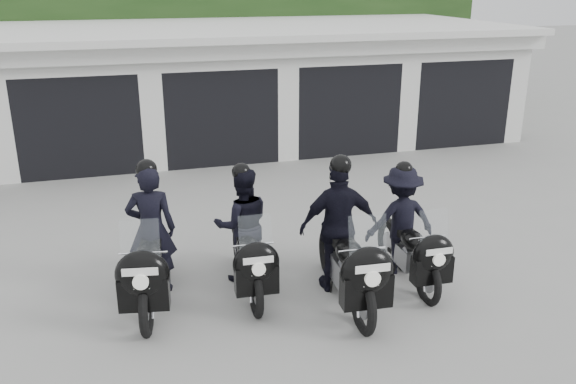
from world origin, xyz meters
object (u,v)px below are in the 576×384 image
object	(u,v)px
police_bike_a	(150,248)
police_bike_b	(245,235)
police_bike_c	(343,238)
police_bike_d	(405,228)

from	to	relation	value
police_bike_a	police_bike_b	size ratio (longest dim) A/B	1.08
police_bike_c	police_bike_d	distance (m)	1.12
police_bike_a	police_bike_d	xyz separation A→B (m)	(3.58, -0.25, -0.03)
police_bike_a	police_bike_c	distance (m)	2.57
police_bike_b	police_bike_c	distance (m)	1.37
police_bike_d	police_bike_a	bearing A→B (deg)	177.57
police_bike_a	police_bike_c	size ratio (longest dim) A/B	0.97
police_bike_b	police_bike_c	size ratio (longest dim) A/B	0.90
police_bike_a	police_bike_b	world-z (taller)	police_bike_a
police_bike_c	police_bike_d	size ratio (longest dim) A/B	1.15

